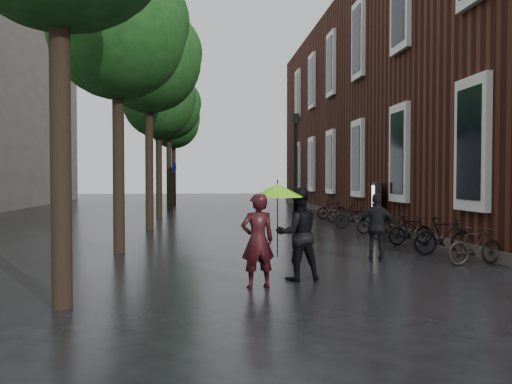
{
  "coord_description": "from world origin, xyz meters",
  "views": [
    {
      "loc": [
        -1.74,
        -7.2,
        2.09
      ],
      "look_at": [
        -0.31,
        6.44,
        1.7
      ],
      "focal_mm": 35.0,
      "sensor_mm": 36.0,
      "label": 1
    }
  ],
  "objects": [
    {
      "name": "lime_umbrella",
      "position": [
        -0.3,
        2.51,
        1.84
      ],
      "size": [
        1.04,
        1.04,
        1.54
      ],
      "rotation": [
        0.0,
        0.0,
        0.02
      ],
      "color": "black",
      "rests_on": "ground"
    },
    {
      "name": "ground",
      "position": [
        0.0,
        0.0,
        0.0
      ],
      "size": [
        120.0,
        120.0,
        0.0
      ],
      "primitive_type": "plane",
      "color": "black"
    },
    {
      "name": "cycle_sign",
      "position": [
        -3.34,
        19.0,
        1.91
      ],
      "size": [
        0.15,
        0.53,
        2.89
      ],
      "rotation": [
        0.0,
        0.0,
        -0.36
      ],
      "color": "#262628",
      "rests_on": "ground"
    },
    {
      "name": "lamp_post",
      "position": [
        1.41,
        9.76,
        2.61
      ],
      "size": [
        0.22,
        0.22,
        4.29
      ],
      "rotation": [
        0.0,
        0.0,
        0.37
      ],
      "color": "black",
      "rests_on": "ground"
    },
    {
      "name": "person_burgundy",
      "position": [
        -0.73,
        2.17,
        0.9
      ],
      "size": [
        0.73,
        0.55,
        1.8
      ],
      "primitive_type": "imported",
      "rotation": [
        0.0,
        0.0,
        3.33
      ],
      "color": "black",
      "rests_on": "ground"
    },
    {
      "name": "person_black",
      "position": [
        0.17,
        2.81,
        0.95
      ],
      "size": [
        1.03,
        0.86,
        1.9
      ],
      "primitive_type": "imported",
      "rotation": [
        0.0,
        0.0,
        3.3
      ],
      "color": "black",
      "rests_on": "ground"
    },
    {
      "name": "ad_lightbox",
      "position": [
        5.22,
        12.34,
        0.96
      ],
      "size": [
        0.29,
        1.27,
        1.91
      ],
      "rotation": [
        0.0,
        0.0,
        -0.26
      ],
      "color": "black",
      "rests_on": "ground"
    },
    {
      "name": "brick_building",
      "position": [
        10.47,
        19.46,
        5.99
      ],
      "size": [
        10.2,
        33.2,
        12.0
      ],
      "color": "#38160F",
      "rests_on": "ground"
    },
    {
      "name": "parked_bicycles",
      "position": [
        4.69,
        11.09,
        0.46
      ],
      "size": [
        2.1,
        14.05,
        1.03
      ],
      "color": "black",
      "rests_on": "ground"
    },
    {
      "name": "pedestrian_walking",
      "position": [
        2.58,
        4.87,
        0.85
      ],
      "size": [
        1.07,
        0.67,
        1.71
      ],
      "primitive_type": "imported",
      "rotation": [
        0.0,
        0.0,
        2.87
      ],
      "color": "black",
      "rests_on": "ground"
    },
    {
      "name": "street_trees",
      "position": [
        -3.99,
        15.91,
        6.34
      ],
      "size": [
        4.33,
        34.03,
        8.91
      ],
      "color": "black",
      "rests_on": "ground"
    }
  ]
}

